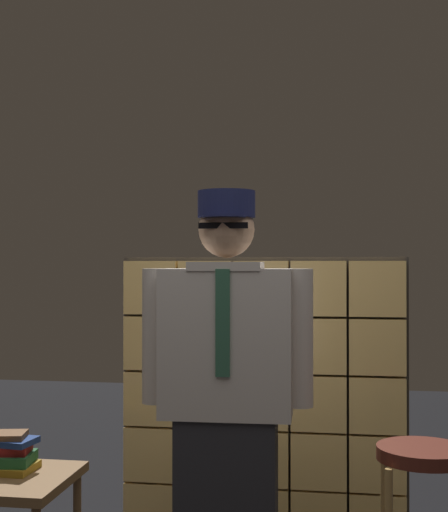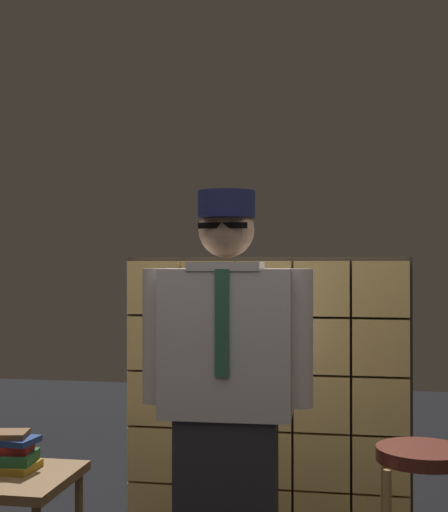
{
  "view_description": "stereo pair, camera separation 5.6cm",
  "coord_description": "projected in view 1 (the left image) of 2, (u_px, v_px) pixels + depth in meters",
  "views": [
    {
      "loc": [
        0.39,
        -2.49,
        1.47
      ],
      "look_at": [
        -0.06,
        0.4,
        1.49
      ],
      "focal_mm": 50.47,
      "sensor_mm": 36.0,
      "label": 1
    },
    {
      "loc": [
        0.45,
        -2.48,
        1.47
      ],
      "look_at": [
        -0.06,
        0.4,
        1.49
      ],
      "focal_mm": 50.47,
      "sensor_mm": 36.0,
      "label": 2
    }
  ],
  "objects": [
    {
      "name": "glass_block_wall",
      "position": [
        262.0,
        401.0,
        3.78
      ],
      "size": [
        1.52,
        0.1,
        1.52
      ],
      "color": "#F2C672",
      "rests_on": "ground"
    },
    {
      "name": "standing_person",
      "position": [
        227.0,
        399.0,
        2.9
      ],
      "size": [
        0.7,
        0.3,
        1.76
      ],
      "rotation": [
        0.0,
        0.0,
        0.03
      ],
      "color": "#28282D",
      "rests_on": "ground"
    },
    {
      "name": "bar_stool",
      "position": [
        423.0,
        501.0,
        2.65
      ],
      "size": [
        0.34,
        0.34,
        0.79
      ],
      "color": "#592319",
      "rests_on": "ground"
    },
    {
      "name": "side_table",
      "position": [
        8.0,
        494.0,
        3.0
      ],
      "size": [
        0.52,
        0.52,
        0.58
      ],
      "color": "brown",
      "rests_on": "ground"
    },
    {
      "name": "book_stack",
      "position": [
        8.0,
        453.0,
        3.07
      ],
      "size": [
        0.26,
        0.21,
        0.16
      ],
      "color": "olive",
      "rests_on": "side_table"
    }
  ]
}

